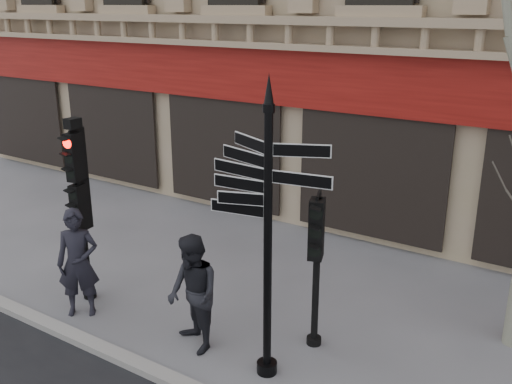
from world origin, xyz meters
TOP-DOWN VIEW (x-y plane):
  - ground at (0.00, 0.00)m, footprint 80.00×80.00m
  - fingerpost at (0.64, -0.42)m, footprint 1.83×1.83m
  - traffic_signal_main at (-3.33, -0.28)m, footprint 0.41×0.33m
  - traffic_signal_secondary at (0.87, 0.62)m, footprint 0.49×0.42m
  - pedestrian_a at (-2.99, -0.74)m, footprint 0.84×0.80m
  - pedestrian_b at (-0.66, -0.50)m, footprint 1.15×1.07m

SIDE VIEW (x-z plane):
  - ground at x=0.00m, z-range 0.00..0.00m
  - pedestrian_b at x=-0.66m, z-range 0.00..1.89m
  - pedestrian_a at x=-2.99m, z-range 0.00..1.94m
  - traffic_signal_secondary at x=0.87m, z-range 0.49..2.95m
  - traffic_signal_main at x=-3.33m, z-range 0.44..3.81m
  - fingerpost at x=0.64m, z-range 0.75..5.12m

